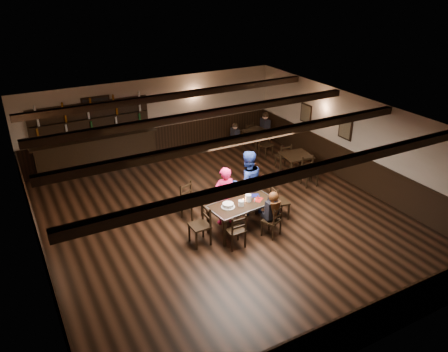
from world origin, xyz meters
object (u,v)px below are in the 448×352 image
chair_near_right (274,219)px  bar_counter (96,149)px  dining_table (242,206)px  cake (228,205)px  chair_near_left (237,229)px  man_blue (247,183)px  woman_pink (225,196)px

chair_near_right → bar_counter: size_ratio=0.22×
dining_table → cake: 0.42m
chair_near_right → bar_counter: 6.67m
chair_near_left → chair_near_right: (1.04, -0.01, -0.02)m
chair_near_right → man_blue: man_blue is taller
chair_near_left → chair_near_right: chair_near_left is taller
chair_near_left → bar_counter: 6.29m
cake → bar_counter: bar_counter is taller
woman_pink → man_blue: bearing=-160.7°
cake → bar_counter: 5.71m
woman_pink → cake: size_ratio=4.64×
man_blue → cake: bearing=41.2°
chair_near_right → dining_table: bearing=129.1°
chair_near_right → bar_counter: bearing=115.1°
chair_near_left → man_blue: (1.06, 1.31, 0.37)m
dining_table → woman_pink: (-0.23, 0.48, 0.11)m
chair_near_left → cake: chair_near_left is taller
dining_table → woman_pink: 0.55m
chair_near_left → cake: size_ratio=2.63×
man_blue → cake: size_ratio=5.27×
woman_pink → man_blue: size_ratio=0.88×
chair_near_left → bar_counter: (-1.78, 6.02, 0.20)m
dining_table → chair_near_right: bearing=-50.9°
woman_pink → man_blue: (0.78, 0.19, 0.11)m
chair_near_left → man_blue: bearing=51.0°
cake → dining_table: bearing=-0.4°
chair_near_right → woman_pink: (-0.76, 1.13, 0.29)m
chair_near_left → dining_table: bearing=51.2°
man_blue → chair_near_right: bearing=95.3°
cake → bar_counter: (-1.90, 5.38, -0.07)m
dining_table → man_blue: man_blue is taller
chair_near_left → cake: (0.11, 0.64, 0.28)m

